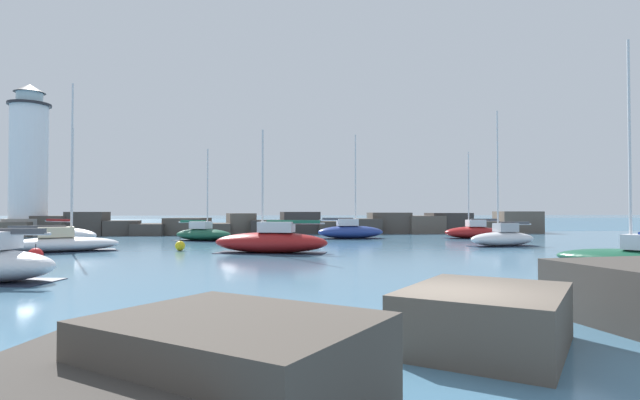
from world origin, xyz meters
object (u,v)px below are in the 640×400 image
mooring_buoy_orange_near (180,246)px  sailboat_moored_6 (503,237)px  lighthouse (29,169)px  sailboat_moored_2 (203,234)px  sailboat_moored_5 (271,241)px  sailboat_moored_0 (61,243)px  mooring_buoy_far_side (36,255)px  sailboat_moored_8 (68,234)px  sailboat_moored_7 (473,231)px  sailboat_moored_3 (350,231)px

mooring_buoy_orange_near → sailboat_moored_6: bearing=1.5°
mooring_buoy_orange_near → lighthouse: bearing=128.4°
sailboat_moored_2 → sailboat_moored_5: bearing=-69.7°
sailboat_moored_0 → sailboat_moored_5: sailboat_moored_0 is taller
mooring_buoy_far_side → sailboat_moored_0: bearing=98.6°
sailboat_moored_2 → mooring_buoy_far_side: sailboat_moored_2 is taller
sailboat_moored_5 → mooring_buoy_orange_near: 6.36m
sailboat_moored_6 → sailboat_moored_8: (-33.78, 11.83, -0.05)m
lighthouse → sailboat_moored_8: size_ratio=1.64×
lighthouse → sailboat_moored_6: 47.23m
sailboat_moored_7 → mooring_buoy_orange_near: bearing=-157.3°
sailboat_moored_7 → mooring_buoy_orange_near: size_ratio=9.73×
sailboat_moored_0 → mooring_buoy_far_side: 6.79m
sailboat_moored_0 → sailboat_moored_3: sailboat_moored_0 is taller
sailboat_moored_6 → mooring_buoy_far_side: sailboat_moored_6 is taller
sailboat_moored_3 → sailboat_moored_6: sailboat_moored_6 is taller
sailboat_moored_5 → mooring_buoy_orange_near: size_ratio=9.07×
sailboat_moored_2 → sailboat_moored_6: bearing=-25.4°
mooring_buoy_far_side → sailboat_moored_2: bearing=68.4°
sailboat_moored_0 → sailboat_moored_3: 24.53m
sailboat_moored_3 → sailboat_moored_8: sailboat_moored_3 is taller
sailboat_moored_8 → mooring_buoy_far_side: sailboat_moored_8 is taller
sailboat_moored_5 → sailboat_moored_3: bearing=61.0°
sailboat_moored_2 → sailboat_moored_5: size_ratio=1.05×
sailboat_moored_5 → sailboat_moored_8: bearing=137.7°
lighthouse → sailboat_moored_2: (18.80, -11.77, -6.43)m
sailboat_moored_0 → sailboat_moored_3: bearing=29.3°
sailboat_moored_3 → mooring_buoy_far_side: size_ratio=10.61×
lighthouse → mooring_buoy_orange_near: 30.03m
sailboat_moored_3 → lighthouse: bearing=161.7°
sailboat_moored_2 → mooring_buoy_orange_near: 11.21m
sailboat_moored_2 → sailboat_moored_6: size_ratio=0.81×
sailboat_moored_3 → mooring_buoy_orange_near: size_ratio=11.65×
sailboat_moored_0 → sailboat_moored_7: sailboat_moored_0 is taller
mooring_buoy_far_side → sailboat_moored_6: bearing=13.5°
sailboat_moored_7 → mooring_buoy_orange_near: (-25.57, -10.67, -0.34)m
sailboat_moored_3 → sailboat_moored_8: size_ratio=1.01×
sailboat_moored_7 → lighthouse: bearing=164.3°
sailboat_moored_8 → mooring_buoy_far_side: 19.37m
sailboat_moored_0 → sailboat_moored_5: 13.43m
mooring_buoy_orange_near → mooring_buoy_far_side: 9.00m
lighthouse → sailboat_moored_3: bearing=-18.3°
lighthouse → sailboat_moored_7: 45.86m
lighthouse → sailboat_moored_3: (32.23, -10.66, -6.34)m
sailboat_moored_2 → sailboat_moored_7: 24.93m
sailboat_moored_2 → sailboat_moored_8: (-11.47, 1.24, -0.02)m
sailboat_moored_0 → mooring_buoy_orange_near: size_ratio=12.83×
sailboat_moored_6 → sailboat_moored_8: size_ratio=1.02×
sailboat_moored_0 → sailboat_moored_7: bearing=17.5°
sailboat_moored_5 → mooring_buoy_orange_near: (-5.76, 2.67, -0.40)m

